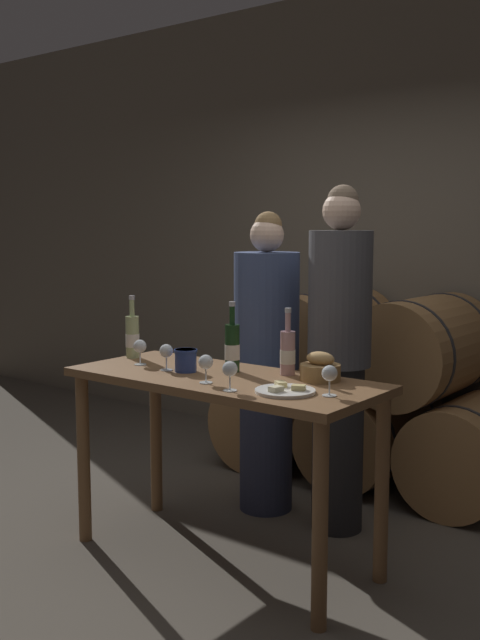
{
  "coord_description": "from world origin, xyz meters",
  "views": [
    {
      "loc": [
        2.16,
        -2.65,
        1.59
      ],
      "look_at": [
        0.0,
        0.13,
        1.15
      ],
      "focal_mm": 42.0,
      "sensor_mm": 36.0,
      "label": 1
    }
  ],
  "objects_px": {
    "wine_glass_center": "(206,363)",
    "wine_glass_right": "(230,370)",
    "wine_glass_far_left": "(140,347)",
    "wine_bottle_rose": "(288,352)",
    "person_right": "(339,356)",
    "wine_bottle_white": "(132,336)",
    "bread_basket": "(320,369)",
    "blue_crock": "(186,359)",
    "cheese_plate": "(285,390)",
    "wine_glass_left": "(166,352)",
    "person_left": "(266,362)",
    "wine_glass_far_right": "(330,374)",
    "tasting_table": "(223,405)",
    "wine_bottle_red": "(232,347)"
  },
  "relations": [
    {
      "from": "wine_glass_center",
      "to": "wine_glass_right",
      "type": "bearing_deg",
      "value": -17.77
    },
    {
      "from": "wine_glass_far_left",
      "to": "wine_bottle_rose",
      "type": "bearing_deg",
      "value": 18.71
    },
    {
      "from": "wine_glass_far_left",
      "to": "person_right",
      "type": "bearing_deg",
      "value": 43.1
    },
    {
      "from": "wine_bottle_white",
      "to": "bread_basket",
      "type": "relative_size",
      "value": 1.8
    },
    {
      "from": "blue_crock",
      "to": "cheese_plate",
      "type": "bearing_deg",
      "value": -7.55
    },
    {
      "from": "person_right",
      "to": "wine_glass_far_left",
      "type": "height_order",
      "value": "person_right"
    },
    {
      "from": "wine_bottle_white",
      "to": "cheese_plate",
      "type": "height_order",
      "value": "wine_bottle_white"
    },
    {
      "from": "wine_bottle_rose",
      "to": "wine_bottle_white",
      "type": "bearing_deg",
      "value": -172.35
    },
    {
      "from": "blue_crock",
      "to": "wine_glass_left",
      "type": "xyz_separation_m",
      "value": [
        -0.1,
        -0.03,
        0.03
      ]
    },
    {
      "from": "wine_glass_center",
      "to": "wine_bottle_white",
      "type": "bearing_deg",
      "value": 160.56
    },
    {
      "from": "person_left",
      "to": "wine_glass_far_left",
      "type": "bearing_deg",
      "value": -112.02
    },
    {
      "from": "wine_bottle_rose",
      "to": "cheese_plate",
      "type": "height_order",
      "value": "wine_bottle_rose"
    },
    {
      "from": "person_right",
      "to": "wine_glass_right",
      "type": "relative_size",
      "value": 13.99
    },
    {
      "from": "cheese_plate",
      "to": "wine_glass_far_right",
      "type": "distance_m",
      "value": 0.21
    },
    {
      "from": "tasting_table",
      "to": "wine_glass_far_left",
      "type": "distance_m",
      "value": 0.56
    },
    {
      "from": "wine_bottle_rose",
      "to": "wine_glass_right",
      "type": "bearing_deg",
      "value": -89.61
    },
    {
      "from": "wine_bottle_rose",
      "to": "bread_basket",
      "type": "xyz_separation_m",
      "value": [
        0.19,
        -0.02,
        -0.06
      ]
    },
    {
      "from": "tasting_table",
      "to": "wine_bottle_red",
      "type": "relative_size",
      "value": 4.47
    },
    {
      "from": "blue_crock",
      "to": "wine_glass_center",
      "type": "distance_m",
      "value": 0.29
    },
    {
      "from": "wine_bottle_rose",
      "to": "wine_glass_left",
      "type": "bearing_deg",
      "value": -152.66
    },
    {
      "from": "wine_bottle_red",
      "to": "wine_bottle_rose",
      "type": "height_order",
      "value": "wine_bottle_red"
    },
    {
      "from": "bread_basket",
      "to": "wine_glass_far_left",
      "type": "relative_size",
      "value": 1.43
    },
    {
      "from": "person_right",
      "to": "wine_glass_center",
      "type": "relative_size",
      "value": 13.99
    },
    {
      "from": "wine_glass_far_right",
      "to": "tasting_table",
      "type": "bearing_deg",
      "value": 174.98
    },
    {
      "from": "wine_glass_center",
      "to": "wine_glass_far_right",
      "type": "distance_m",
      "value": 0.58
    },
    {
      "from": "wine_bottle_red",
      "to": "wine_glass_center",
      "type": "relative_size",
      "value": 2.63
    },
    {
      "from": "wine_glass_left",
      "to": "blue_crock",
      "type": "bearing_deg",
      "value": 19.02
    },
    {
      "from": "bread_basket",
      "to": "wine_glass_far_left",
      "type": "distance_m",
      "value": 0.95
    },
    {
      "from": "tasting_table",
      "to": "wine_glass_left",
      "type": "distance_m",
      "value": 0.38
    },
    {
      "from": "wine_bottle_white",
      "to": "blue_crock",
      "type": "relative_size",
      "value": 2.94
    },
    {
      "from": "wine_glass_left",
      "to": "wine_glass_right",
      "type": "relative_size",
      "value": 1.0
    },
    {
      "from": "wine_bottle_red",
      "to": "wine_bottle_white",
      "type": "bearing_deg",
      "value": -178.19
    },
    {
      "from": "person_left",
      "to": "wine_glass_far_right",
      "type": "bearing_deg",
      "value": -40.52
    },
    {
      "from": "wine_bottle_white",
      "to": "wine_bottle_rose",
      "type": "bearing_deg",
      "value": 7.65
    },
    {
      "from": "wine_glass_far_right",
      "to": "wine_glass_right",
      "type": "bearing_deg",
      "value": -155.2
    },
    {
      "from": "tasting_table",
      "to": "blue_crock",
      "type": "xyz_separation_m",
      "value": [
        -0.21,
        -0.03,
        0.2
      ]
    },
    {
      "from": "wine_bottle_white",
      "to": "bread_basket",
      "type": "xyz_separation_m",
      "value": [
        1.1,
        0.1,
        -0.06
      ]
    },
    {
      "from": "wine_bottle_rose",
      "to": "wine_glass_right",
      "type": "height_order",
      "value": "wine_bottle_rose"
    },
    {
      "from": "person_right",
      "to": "wine_glass_left",
      "type": "distance_m",
      "value": 0.9
    },
    {
      "from": "wine_bottle_red",
      "to": "wine_bottle_rose",
      "type": "relative_size",
      "value": 1.07
    },
    {
      "from": "wine_glass_right",
      "to": "person_left",
      "type": "bearing_deg",
      "value": 116.85
    },
    {
      "from": "person_left",
      "to": "person_right",
      "type": "relative_size",
      "value": 0.93
    },
    {
      "from": "wine_bottle_red",
      "to": "wine_glass_far_right",
      "type": "xyz_separation_m",
      "value": [
        0.64,
        -0.16,
        -0.03
      ]
    },
    {
      "from": "tasting_table",
      "to": "person_right",
      "type": "xyz_separation_m",
      "value": [
        0.24,
        0.66,
        0.17
      ]
    },
    {
      "from": "cheese_plate",
      "to": "wine_glass_far_left",
      "type": "relative_size",
      "value": 1.99
    },
    {
      "from": "tasting_table",
      "to": "wine_glass_center",
      "type": "bearing_deg",
      "value": -76.83
    },
    {
      "from": "wine_bottle_red",
      "to": "wine_bottle_rose",
      "type": "xyz_separation_m",
      "value": [
        0.25,
        0.1,
        -0.01
      ]
    },
    {
      "from": "wine_glass_far_left",
      "to": "cheese_plate",
      "type": "bearing_deg",
      "value": -4.62
    },
    {
      "from": "wine_bottle_red",
      "to": "person_left",
      "type": "bearing_deg",
      "value": 109.5
    },
    {
      "from": "wine_glass_right",
      "to": "tasting_table",
      "type": "bearing_deg",
      "value": 134.22
    }
  ]
}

